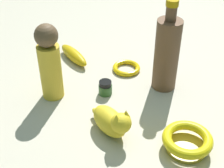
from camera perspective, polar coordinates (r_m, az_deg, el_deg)
The scene contains 8 objects.
ground at distance 0.98m, azimuth 0.00°, elevation -2.51°, with size 2.00×2.00×0.00m, color #BCB29E.
nail_polish_jar at distance 0.99m, azimuth -1.16°, elevation -0.64°, with size 0.04×0.04×0.04m.
bowl at distance 0.83m, azimuth 12.79°, elevation -9.53°, with size 0.12×0.12×0.05m.
bottle_tall at distance 0.98m, azimuth 9.39°, elevation 5.24°, with size 0.07×0.07×0.28m.
banana at distance 1.15m, azimuth -6.60°, elevation 4.96°, with size 0.16×0.04×0.04m, color gold.
cat_figurine at distance 0.84m, azimuth -0.03°, elevation -6.40°, with size 0.13×0.12×0.10m.
bangle at distance 1.10m, azimuth 2.49°, elevation 2.76°, with size 0.09×0.09×0.02m, color gold.
person_figure_adult at distance 0.94m, azimuth -10.74°, elevation 3.65°, with size 0.09×0.09×0.23m.
Camera 1 is at (0.76, 0.08, 0.61)m, focal length 53.19 mm.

